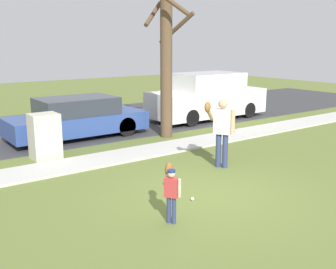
{
  "coord_description": "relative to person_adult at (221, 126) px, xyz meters",
  "views": [
    {
      "loc": [
        -5.33,
        -5.86,
        3.08
      ],
      "look_at": [
        0.05,
        1.55,
        1.0
      ],
      "focal_mm": 43.17,
      "sensor_mm": 36.0,
      "label": 1
    }
  ],
  "objects": [
    {
      "name": "parked_van_white",
      "position": [
        4.2,
        5.28,
        -0.17
      ],
      "size": [
        5.0,
        1.95,
        1.88
      ],
      "color": "silver",
      "rests_on": "road_surface"
    },
    {
      "name": "street_tree_near",
      "position": [
        0.93,
        3.61,
        1.83
      ],
      "size": [
        1.85,
        1.88,
        5.47
      ],
      "color": "brown",
      "rests_on": "ground"
    },
    {
      "name": "baseball",
      "position": [
        -1.97,
        -1.29,
        -1.03
      ],
      "size": [
        0.07,
        0.07,
        0.07
      ],
      "primitive_type": "sphere",
      "color": "white",
      "rests_on": "ground"
    },
    {
      "name": "ground_plane",
      "position": [
        -1.49,
        2.22,
        -1.07
      ],
      "size": [
        48.0,
        48.0,
        0.0
      ],
      "primitive_type": "plane",
      "color": "olive"
    },
    {
      "name": "parked_wagon_blue",
      "position": [
        -1.55,
        5.22,
        -0.41
      ],
      "size": [
        4.5,
        1.8,
        1.33
      ],
      "color": "#2D478C",
      "rests_on": "road_surface"
    },
    {
      "name": "sidewalk_strip",
      "position": [
        -1.49,
        2.32,
        -1.04
      ],
      "size": [
        36.0,
        1.2,
        0.06
      ],
      "primitive_type": "cube",
      "color": "beige",
      "rests_on": "ground"
    },
    {
      "name": "person_adult",
      "position": [
        0.0,
        0.0,
        0.0
      ],
      "size": [
        0.87,
        0.53,
        1.74
      ],
      "rotation": [
        0.0,
        0.0,
        -2.58
      ],
      "color": "navy",
      "rests_on": "ground"
    },
    {
      "name": "road_surface",
      "position": [
        -1.49,
        7.32,
        -1.06
      ],
      "size": [
        36.0,
        6.8,
        0.02
      ],
      "primitive_type": "cube",
      "color": "#38383A",
      "rests_on": "ground"
    },
    {
      "name": "utility_cabinet",
      "position": [
        -3.27,
        3.42,
        -0.45
      ],
      "size": [
        0.74,
        0.64,
        1.23
      ],
      "primitive_type": "cube",
      "color": "beige",
      "rests_on": "ground"
    },
    {
      "name": "person_child",
      "position": [
        -2.88,
        -1.79,
        -0.4
      ],
      "size": [
        0.39,
        0.53,
        1.02
      ],
      "rotation": [
        0.0,
        0.0,
        0.56
      ],
      "color": "navy",
      "rests_on": "ground"
    }
  ]
}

